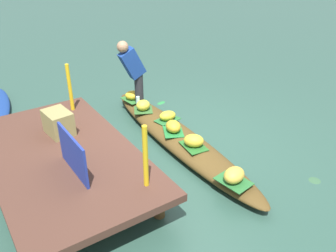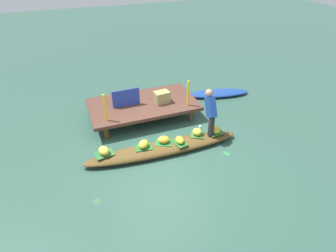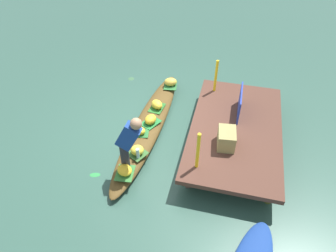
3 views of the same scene
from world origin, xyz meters
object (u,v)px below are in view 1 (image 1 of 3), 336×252
vendor_person (133,68)px  produce_crate (58,123)px  water_bottle (138,103)px  vendor_boat (177,138)px  banana_bunch_0 (143,105)px  banana_bunch_5 (194,141)px  banana_bunch_4 (173,126)px  banana_bunch_1 (234,175)px  banana_bunch_2 (168,116)px  banana_bunch_3 (133,95)px  market_banner (73,154)px

vendor_person → produce_crate: vendor_person is taller
vendor_person → water_bottle: (-0.24, 0.05, -0.57)m
vendor_boat → produce_crate: produce_crate is taller
banana_bunch_0 → water_bottle: size_ratio=1.07×
banana_bunch_5 → banana_bunch_0: bearing=0.5°
banana_bunch_4 → vendor_person: size_ratio=0.24×
water_bottle → banana_bunch_1: bearing=179.3°
banana_bunch_1 → banana_bunch_2: 1.90m
banana_bunch_0 → produce_crate: size_ratio=0.58×
vendor_person → banana_bunch_2: bearing=-170.7°
banana_bunch_1 → banana_bunch_0: bearing=-1.8°
vendor_person → banana_bunch_4: bearing=-179.9°
banana_bunch_2 → banana_bunch_5: bearing=171.3°
vendor_boat → banana_bunch_1: (-1.47, 0.15, 0.22)m
banana_bunch_1 → banana_bunch_5: 0.97m
banana_bunch_0 → banana_bunch_3: (0.52, -0.08, -0.01)m
banana_bunch_4 → produce_crate: bearing=71.8°
vendor_boat → banana_bunch_2: banana_bunch_2 is taller
vendor_boat → banana_bunch_2: size_ratio=13.99×
vendor_person → market_banner: vendor_person is taller
banana_bunch_1 → banana_bunch_3: size_ratio=1.09×
banana_bunch_1 → banana_bunch_4: banana_bunch_1 is taller
banana_bunch_0 → banana_bunch_1: size_ratio=0.81×
banana_bunch_4 → market_banner: market_banner is taller
banana_bunch_0 → market_banner: 2.34m
vendor_boat → vendor_person: bearing=4.8°
banana_bunch_0 → water_bottle: bearing=24.1°
banana_bunch_3 → banana_bunch_4: bearing=177.4°
banana_bunch_0 → banana_bunch_1: 2.45m
banana_bunch_0 → produce_crate: bearing=103.9°
vendor_person → banana_bunch_3: bearing=-21.5°
banana_bunch_0 → banana_bunch_5: 1.48m
banana_bunch_0 → produce_crate: (-0.40, 1.63, 0.31)m
banana_bunch_0 → banana_bunch_4: 0.94m
banana_bunch_1 → banana_bunch_2: (1.89, -0.23, -0.02)m
banana_bunch_1 → banana_bunch_4: bearing=-3.2°
banana_bunch_0 → market_banner: size_ratio=0.31×
vendor_boat → banana_bunch_0: bearing=6.1°
banana_bunch_1 → water_bottle: water_bottle is taller
banana_bunch_0 → banana_bunch_4: banana_bunch_0 is taller
banana_bunch_2 → water_bottle: size_ratio=1.23×
vendor_boat → banana_bunch_3: size_ratio=14.19×
banana_bunch_5 → water_bottle: 1.58m
banana_bunch_3 → vendor_person: 0.63m
banana_bunch_5 → water_bottle: size_ratio=1.26×
produce_crate → banana_bunch_1: bearing=-142.7°
banana_bunch_1 → water_bottle: size_ratio=1.31×
vendor_boat → banana_bunch_4: (0.03, 0.06, 0.22)m
vendor_person → produce_crate: (-0.75, 1.64, -0.28)m
banana_bunch_4 → market_banner: (-0.51, 1.80, 0.40)m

